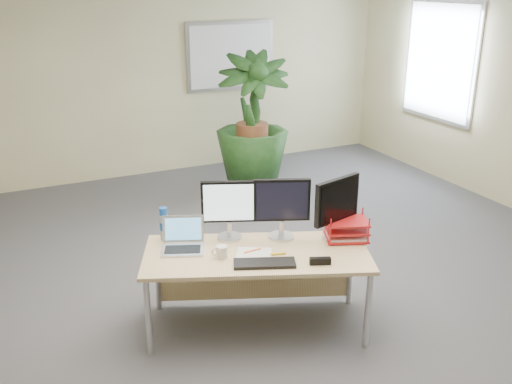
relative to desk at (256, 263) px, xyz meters
name	(u,v)px	position (x,y,z in m)	size (l,w,h in m)	color
floor	(286,313)	(0.26, -0.02, -0.51)	(8.00, 8.00, 0.00)	#49494F
back_wall	(147,76)	(0.26, 3.98, 0.84)	(7.00, 0.04, 2.70)	#C4BC8B
whiteboard	(231,56)	(1.46, 3.95, 1.04)	(1.30, 0.04, 0.95)	#B1B1B6
window	(440,61)	(3.73, 2.28, 1.04)	(0.04, 1.30, 1.55)	#B1B1B6
desk	(256,263)	(0.00, 0.00, 0.00)	(1.83, 1.29, 0.65)	tan
floor_plant	(252,134)	(1.22, 2.71, 0.24)	(0.84, 0.84, 1.50)	#153513
monitor_left	(229,206)	(-0.12, 0.23, 0.41)	(0.41, 0.20, 0.48)	silver
monitor_right	(282,205)	(0.25, 0.07, 0.41)	(0.42, 0.20, 0.49)	silver
monitor_dark	(337,205)	(0.63, -0.13, 0.42)	(0.44, 0.20, 0.50)	silver
laptop	(183,241)	(-0.51, 0.23, 0.19)	(0.39, 0.37, 0.23)	silver
keyboard	(265,263)	(-0.07, -0.29, 0.15)	(0.44, 0.15, 0.02)	black
coffee_mug	(221,252)	(-0.30, -0.05, 0.18)	(0.12, 0.08, 0.09)	silver
spiral_notebook	(254,254)	(-0.07, -0.10, 0.14)	(0.26, 0.19, 0.01)	white
orange_pen	(252,251)	(-0.06, -0.07, 0.15)	(0.01, 0.01, 0.14)	orange
yellow_highlighter	(277,254)	(0.09, -0.19, 0.14)	(0.02, 0.02, 0.13)	yellow
water_bottle	(164,224)	(-0.59, 0.43, 0.26)	(0.07, 0.07, 0.27)	#AFBCCD
letter_tray	(346,231)	(0.70, -0.17, 0.20)	(0.39, 0.35, 0.15)	red
stapler	(320,261)	(0.30, -0.45, 0.16)	(0.15, 0.04, 0.05)	black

